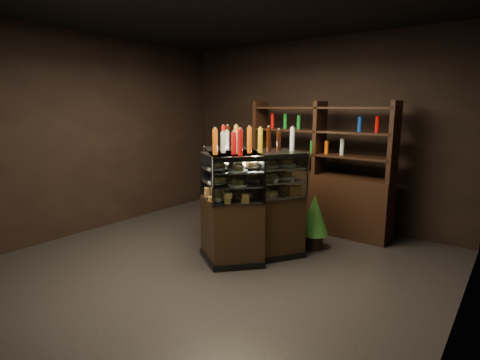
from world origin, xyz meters
name	(u,v)px	position (x,y,z in m)	size (l,w,h in m)	color
ground	(218,266)	(0.00, 0.00, 0.00)	(5.00, 5.00, 0.00)	black
room_shell	(216,104)	(0.00, 0.00, 1.94)	(5.02, 5.02, 3.01)	black
display_case	(242,220)	(0.00, 0.49, 0.46)	(1.58, 1.40, 1.37)	black
food_display	(242,175)	(0.00, 0.49, 1.07)	(1.18, 1.07, 0.43)	#C39246
bottles_top	(242,140)	(0.00, 0.49, 1.50)	(1.01, 0.93, 0.30)	#147223
potted_conifer	(314,214)	(0.66, 1.26, 0.49)	(0.40, 0.40, 0.85)	black
back_shelving	(317,191)	(0.31, 2.05, 0.61)	(2.27, 0.44, 2.00)	black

